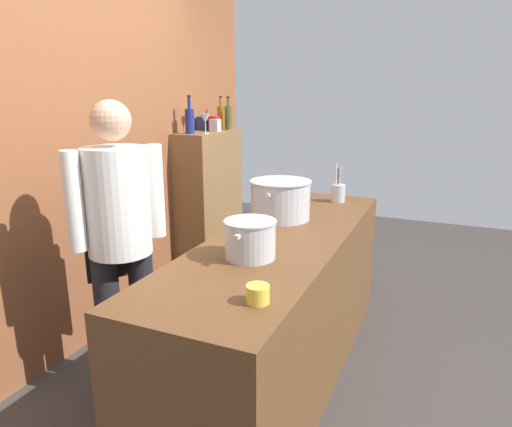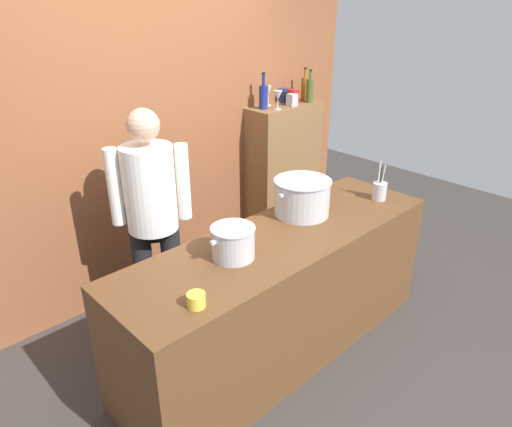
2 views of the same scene
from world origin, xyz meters
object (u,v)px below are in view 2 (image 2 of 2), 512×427
(wine_bottle_olive, at_px, (310,90))
(wine_bottle_cobalt, at_px, (263,96))
(utensil_crock, at_px, (379,190))
(wine_glass_short, at_px, (278,96))
(butter_jar, at_px, (196,300))
(spice_tin_red, at_px, (294,97))
(stockpot_large, at_px, (302,197))
(wine_bottle_amber, at_px, (305,88))
(chef, at_px, (152,211))
(stockpot_small, at_px, (233,242))
(spice_tin_silver, at_px, (292,100))
(spice_tin_navy, at_px, (284,95))
(wine_glass_tall, at_px, (268,92))

(wine_bottle_olive, distance_m, wine_bottle_cobalt, 0.52)
(utensil_crock, height_order, wine_glass_short, wine_glass_short)
(butter_jar, distance_m, spice_tin_red, 2.67)
(stockpot_large, bearing_deg, wine_bottle_cobalt, 57.43)
(stockpot_large, xyz_separation_m, wine_bottle_amber, (1.24, 1.07, 0.44))
(stockpot_large, distance_m, wine_bottle_cobalt, 1.35)
(wine_bottle_amber, bearing_deg, utensil_crock, -115.94)
(chef, distance_m, wine_bottle_olive, 2.09)
(wine_bottle_amber, bearing_deg, wine_bottle_olive, -114.22)
(stockpot_large, distance_m, spice_tin_red, 1.53)
(stockpot_small, xyz_separation_m, wine_bottle_olive, (1.93, 1.08, 0.47))
(chef, bearing_deg, spice_tin_red, -135.95)
(wine_bottle_cobalt, bearing_deg, spice_tin_silver, -17.90)
(wine_glass_short, bearing_deg, wine_bottle_cobalt, 124.82)
(stockpot_large, height_order, spice_tin_silver, spice_tin_silver)
(spice_tin_navy, bearing_deg, wine_bottle_cobalt, -167.20)
(chef, height_order, spice_tin_red, chef)
(wine_bottle_olive, bearing_deg, spice_tin_silver, 175.16)
(chef, relative_size, wine_glass_tall, 9.30)
(utensil_crock, bearing_deg, wine_bottle_amber, 64.06)
(stockpot_small, height_order, spice_tin_silver, spice_tin_silver)
(utensil_crock, bearing_deg, butter_jar, -176.35)
(wine_bottle_olive, bearing_deg, spice_tin_navy, 129.66)
(utensil_crock, xyz_separation_m, spice_tin_navy, (0.43, 1.39, 0.44))
(stockpot_large, bearing_deg, spice_tin_navy, 48.10)
(spice_tin_navy, height_order, spice_tin_silver, spice_tin_navy)
(butter_jar, relative_size, spice_tin_navy, 0.76)
(butter_jar, xyz_separation_m, wine_bottle_amber, (2.42, 1.42, 0.53))
(wine_bottle_olive, bearing_deg, stockpot_large, -141.00)
(spice_tin_silver, bearing_deg, spice_tin_navy, 67.96)
(wine_bottle_olive, bearing_deg, chef, -170.51)
(utensil_crock, bearing_deg, wine_glass_short, 82.64)
(wine_glass_short, height_order, spice_tin_silver, wine_glass_short)
(wine_bottle_cobalt, bearing_deg, wine_bottle_olive, -12.23)
(wine_bottle_cobalt, xyz_separation_m, spice_tin_red, (0.36, -0.04, -0.05))
(chef, bearing_deg, wine_bottle_olive, -138.85)
(utensil_crock, relative_size, wine_glass_short, 1.74)
(chef, height_order, stockpot_large, chef)
(butter_jar, relative_size, wine_bottle_cobalt, 0.30)
(wine_glass_tall, xyz_separation_m, spice_tin_red, (0.23, -0.10, -0.06))
(wine_glass_tall, bearing_deg, spice_tin_silver, -45.86)
(spice_tin_navy, relative_size, spice_tin_red, 0.96)
(utensil_crock, bearing_deg, stockpot_large, 159.15)
(stockpot_small, relative_size, butter_jar, 3.44)
(spice_tin_silver, bearing_deg, spice_tin_red, 33.54)
(spice_tin_red, relative_size, spice_tin_silver, 1.19)
(wine_bottle_olive, relative_size, spice_tin_red, 2.36)
(butter_jar, xyz_separation_m, wine_bottle_cobalt, (1.87, 1.42, 0.53))
(utensil_crock, xyz_separation_m, spice_tin_silver, (0.36, 1.22, 0.43))
(wine_bottle_olive, distance_m, spice_tin_silver, 0.24)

